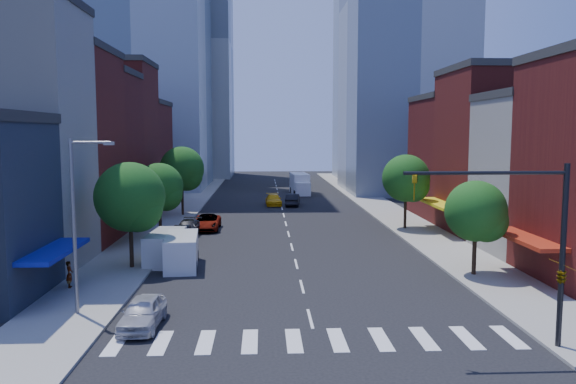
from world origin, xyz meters
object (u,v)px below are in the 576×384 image
at_px(parked_car_front, 143,313).
at_px(parked_car_rear, 188,228).
at_px(traffic_car_far, 299,187).
at_px(parked_car_third, 207,222).
at_px(pedestrian_far, 147,255).
at_px(parked_car_second, 182,234).
at_px(box_truck, 300,184).
at_px(traffic_car_oncoming, 293,200).
at_px(pedestrian_near, 69,274).
at_px(cargo_van_far, 165,248).
at_px(cargo_van_near, 182,252).
at_px(taxi, 273,200).

xyz_separation_m(parked_car_front, parked_car_rear, (-1.01, 24.39, -0.02)).
bearing_deg(traffic_car_far, parked_car_third, 72.70).
relative_size(traffic_car_far, pedestrian_far, 2.84).
relative_size(parked_car_front, parked_car_second, 1.09).
bearing_deg(box_truck, traffic_car_oncoming, -101.43).
bearing_deg(parked_car_front, pedestrian_near, 132.64).
relative_size(parked_car_second, parked_car_rear, 0.80).
distance_m(box_truck, pedestrian_near, 55.06).
xyz_separation_m(traffic_car_far, pedestrian_far, (-13.95, -49.94, 0.17)).
xyz_separation_m(parked_car_front, parked_car_third, (0.39, 27.53, 0.01)).
relative_size(cargo_van_far, pedestrian_near, 3.35).
relative_size(cargo_van_near, pedestrian_near, 3.44).
distance_m(parked_car_third, box_truck, 33.45).
bearing_deg(traffic_car_far, pedestrian_near, 73.30).
bearing_deg(parked_car_rear, parked_car_third, 69.71).
xyz_separation_m(parked_car_third, parked_car_rear, (-1.40, -3.14, -0.03)).
relative_size(cargo_van_far, traffic_car_far, 1.18).
relative_size(box_truck, pedestrian_far, 4.94).
xyz_separation_m(cargo_van_near, box_truck, (11.43, 46.89, 0.35)).
bearing_deg(parked_car_third, parked_car_second, -106.40).
relative_size(cargo_van_near, box_truck, 0.70).
xyz_separation_m(parked_car_front, traffic_car_oncoming, (9.75, 45.37, 0.04)).
distance_m(parked_car_front, cargo_van_far, 13.80).
bearing_deg(pedestrian_far, traffic_car_far, -160.89).
relative_size(parked_car_second, box_truck, 0.50).
bearing_deg(pedestrian_far, parked_car_front, 45.34).
bearing_deg(parked_car_second, box_truck, 68.97).
height_order(parked_car_third, box_truck, box_truck).
bearing_deg(parked_car_rear, traffic_car_far, 75.12).
bearing_deg(parked_car_front, taxi, 83.30).
distance_m(parked_car_third, cargo_van_near, 15.38).
relative_size(parked_car_second, taxi, 0.81).
bearing_deg(box_truck, cargo_van_near, -107.51).
bearing_deg(traffic_car_oncoming, traffic_car_far, -89.76).
height_order(parked_car_second, pedestrian_near, pedestrian_near).
distance_m(traffic_car_oncoming, traffic_car_far, 16.71).
bearing_deg(pedestrian_near, parked_car_second, -28.16).
bearing_deg(cargo_van_far, traffic_car_far, 78.36).
relative_size(parked_car_front, taxi, 0.89).
height_order(parked_car_third, pedestrian_far, pedestrian_far).
distance_m(parked_car_front, cargo_van_near, 12.17).
bearing_deg(parked_car_second, parked_car_third, 71.66).
bearing_deg(parked_car_front, traffic_car_far, 81.57).
distance_m(parked_car_second, parked_car_rear, 2.47).
relative_size(cargo_van_near, traffic_car_far, 1.21).
relative_size(pedestrian_near, pedestrian_far, 1.00).
xyz_separation_m(cargo_van_near, cargo_van_far, (-1.41, 1.57, -0.02)).
distance_m(cargo_van_far, taxi, 33.29).
distance_m(taxi, traffic_car_far, 16.65).
xyz_separation_m(cargo_van_far, pedestrian_near, (-4.52, -6.94, -0.16)).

